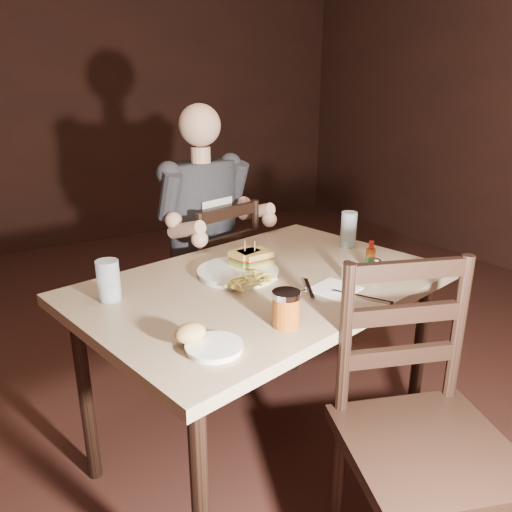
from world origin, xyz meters
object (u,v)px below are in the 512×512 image
main_table (263,298)px  glass_right (349,229)px  diner (207,201)px  glass_left (109,281)px  syrup_dispenser (286,309)px  hot_sauce (371,256)px  dinner_plate (238,273)px  side_plate (214,348)px  chair_far (204,289)px  chair_near (428,449)px

main_table → glass_right: 0.57m
diner → glass_left: diner is taller
main_table → syrup_dispenser: bearing=-111.3°
hot_sauce → dinner_plate: bearing=155.1°
glass_right → hot_sauce: 0.29m
main_table → side_plate: size_ratio=9.51×
chair_far → dinner_plate: size_ratio=3.10×
main_table → dinner_plate: (-0.05, 0.09, 0.08)m
dinner_plate → glass_left: glass_left is taller
main_table → chair_far: size_ratio=1.59×
dinner_plate → glass_left: size_ratio=2.15×
chair_near → chair_far: bearing=110.4°
glass_right → side_plate: glass_right is taller
chair_near → dinner_plate: size_ratio=3.29×
diner → hot_sauce: diner is taller
glass_right → side_plate: 1.05m
chair_far → glass_right: (0.45, -0.56, 0.39)m
main_table → chair_near: bearing=-82.1°
chair_near → diner: size_ratio=1.10×
side_plate → chair_near: bearing=-36.6°
chair_near → dinner_plate: (-0.15, 0.81, 0.29)m
glass_left → hot_sauce: bearing=-14.2°
syrup_dispenser → main_table: bearing=56.8°
side_plate → diner: bearing=64.8°
diner → glass_right: 0.68m
dinner_plate → side_plate: (-0.33, -0.46, -0.00)m
dinner_plate → side_plate: dinner_plate is taller
main_table → diner: diner is taller
main_table → dinner_plate: dinner_plate is taller
diner → side_plate: size_ratio=5.79×
side_plate → dinner_plate: bearing=54.2°
chair_far → hot_sauce: 0.96m
chair_far → diner: (0.01, -0.04, 0.46)m
glass_left → side_plate: (0.15, -0.48, -0.06)m
hot_sauce → side_plate: 0.83m
glass_left → glass_right: 1.06m
chair_far → side_plate: bearing=51.1°
glass_left → dinner_plate: bearing=-2.6°
chair_far → glass_right: glass_right is taller
glass_right → hot_sauce: glass_right is taller
diner → dinner_plate: bearing=-120.3°
chair_far → main_table: bearing=67.7°
chair_far → dinner_plate: bearing=61.8°
main_table → side_plate: (-0.38, -0.36, 0.08)m
dinner_plate → glass_left: (-0.48, 0.02, 0.06)m
main_table → diner: size_ratio=1.64×
chair_near → glass_left: (-0.63, 0.83, 0.35)m
chair_near → side_plate: chair_near is taller
main_table → syrup_dispenser: syrup_dispenser is taller
main_table → syrup_dispenser: 0.39m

